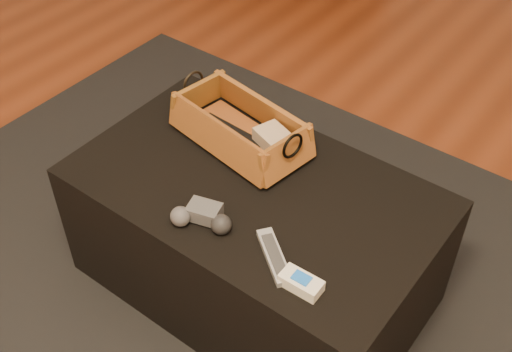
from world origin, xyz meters
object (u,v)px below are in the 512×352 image
Objects in this scene: tv_remote at (232,134)px; cream_gadget at (301,283)px; wicker_basket at (240,129)px; game_controller at (202,217)px; ottoman at (255,238)px; silver_remote at (274,256)px.

tv_remote and cream_gadget have the same top height.
game_controller is at bearing -68.19° from wicker_basket.
silver_remote is (0.19, -0.18, 0.22)m from ottoman.
wicker_basket is 0.55m from cream_gadget.
game_controller is 1.66× the size of cream_gadget.
ottoman is 4.59× the size of tv_remote.
wicker_basket reaches higher than tv_remote.
cream_gadget is (0.44, -0.33, -0.03)m from wicker_basket.
silver_remote is at bearing -35.28° from tv_remote.
game_controller reaches higher than ottoman.
tv_remote reaches higher than ottoman.
cream_gadget is (0.10, -0.03, 0.01)m from silver_remote.
ottoman is 0.32m from wicker_basket.
ottoman is 0.34m from silver_remote.
ottoman is at bearing 84.74° from game_controller.
tv_remote is 2.15× the size of cream_gadget.
ottoman is 0.31m from tv_remote.
game_controller is (0.15, -0.31, 0.00)m from tv_remote.
cream_gadget is (0.29, -0.21, 0.23)m from ottoman.
cream_gadget is (0.31, -0.02, -0.01)m from game_controller.
cream_gadget is at bearing -37.19° from wicker_basket.
tv_remote is at bearing 141.48° from silver_remote.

